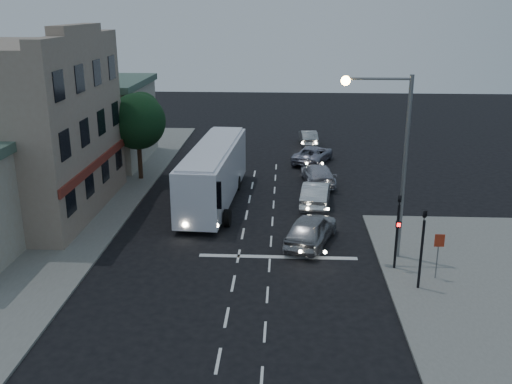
# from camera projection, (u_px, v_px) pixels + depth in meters

# --- Properties ---
(ground) EXTENTS (120.00, 120.00, 0.00)m
(ground) POSITION_uv_depth(u_px,v_px,m) (235.00, 274.00, 27.01)
(ground) COLOR black
(sidewalk_far) EXTENTS (12.00, 50.00, 0.12)m
(sidewalk_far) POSITION_uv_depth(u_px,v_px,m) (37.00, 210.00, 35.23)
(sidewalk_far) COLOR slate
(sidewalk_far) RESTS_ON ground
(road_markings) EXTENTS (8.00, 30.55, 0.01)m
(road_markings) POSITION_uv_depth(u_px,v_px,m) (265.00, 246.00, 30.08)
(road_markings) COLOR silver
(road_markings) RESTS_ON ground
(tour_bus) EXTENTS (3.24, 12.28, 3.73)m
(tour_bus) POSITION_uv_depth(u_px,v_px,m) (214.00, 172.00, 36.32)
(tour_bus) COLOR white
(tour_bus) RESTS_ON ground
(car_suv) EXTENTS (3.37, 5.22, 1.65)m
(car_suv) POSITION_uv_depth(u_px,v_px,m) (311.00, 229.00, 30.18)
(car_suv) COLOR #95959B
(car_suv) RESTS_ON ground
(car_sedan_a) EXTENTS (2.21, 4.85, 1.54)m
(car_sedan_a) POSITION_uv_depth(u_px,v_px,m) (316.00, 194.00, 36.03)
(car_sedan_a) COLOR silver
(car_sedan_a) RESTS_ON ground
(car_sedan_b) EXTENTS (2.54, 5.09, 1.42)m
(car_sedan_b) POSITION_uv_depth(u_px,v_px,m) (318.00, 174.00, 40.46)
(car_sedan_b) COLOR #ABA9B5
(car_sedan_b) RESTS_ON ground
(car_sedan_c) EXTENTS (3.86, 5.49, 1.39)m
(car_sedan_c) POSITION_uv_depth(u_px,v_px,m) (313.00, 154.00, 45.97)
(car_sedan_c) COLOR #8F8EA0
(car_sedan_c) RESTS_ON ground
(car_extra) EXTENTS (1.73, 4.16, 1.34)m
(car_extra) POSITION_uv_depth(u_px,v_px,m) (308.00, 138.00, 52.01)
(car_extra) COLOR #A6A6A6
(car_extra) RESTS_ON ground
(traffic_signal_main) EXTENTS (0.25, 0.35, 4.10)m
(traffic_signal_main) POSITION_uv_depth(u_px,v_px,m) (398.00, 223.00, 26.62)
(traffic_signal_main) COLOR black
(traffic_signal_main) RESTS_ON sidewalk_near
(traffic_signal_side) EXTENTS (0.18, 0.15, 4.10)m
(traffic_signal_side) POSITION_uv_depth(u_px,v_px,m) (423.00, 240.00, 24.71)
(traffic_signal_side) COLOR black
(traffic_signal_side) RESTS_ON sidewalk_near
(regulatory_sign) EXTENTS (0.45, 0.12, 2.20)m
(regulatory_sign) POSITION_uv_depth(u_px,v_px,m) (438.00, 249.00, 25.83)
(regulatory_sign) COLOR slate
(regulatory_sign) RESTS_ON sidewalk_near
(streetlight) EXTENTS (3.32, 0.44, 9.00)m
(streetlight) POSITION_uv_depth(u_px,v_px,m) (392.00, 147.00, 26.96)
(streetlight) COLOR slate
(streetlight) RESTS_ON sidewalk_near
(main_building) EXTENTS (10.12, 12.00, 11.00)m
(main_building) POSITION_uv_depth(u_px,v_px,m) (11.00, 129.00, 33.69)
(main_building) COLOR gray
(main_building) RESTS_ON sidewalk_far
(low_building_north) EXTENTS (9.40, 9.40, 6.50)m
(low_building_north) POSITION_uv_depth(u_px,v_px,m) (88.00, 120.00, 45.61)
(low_building_north) COLOR #AEACA2
(low_building_north) RESTS_ON sidewalk_far
(street_tree) EXTENTS (4.00, 4.00, 6.20)m
(street_tree) POSITION_uv_depth(u_px,v_px,m) (137.00, 119.00, 40.28)
(street_tree) COLOR black
(street_tree) RESTS_ON sidewalk_far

